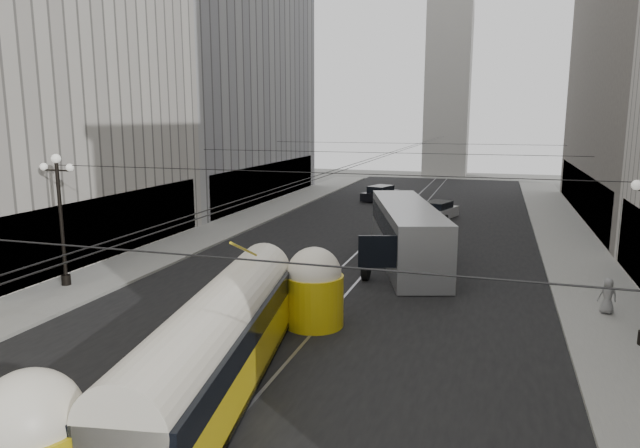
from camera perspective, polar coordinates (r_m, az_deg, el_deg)
The scene contains 14 objects.
road at distance 38.03m, azimuth 5.94°, elevation -1.91°, with size 20.00×85.00×0.02m, color black.
sidewalk_left at distance 45.05m, azimuth -8.27°, elevation 0.10°, with size 4.00×72.00×0.15m, color gray.
sidewalk_right at distance 41.03m, azimuth 23.62°, elevation -1.72°, with size 4.00×72.00×0.15m, color gray.
rail_left at distance 38.18m, azimuth 4.84°, elevation -1.84°, with size 0.12×85.00×0.04m, color gray.
rail_right at distance 37.90m, azimuth 7.05°, elevation -1.98°, with size 0.12×85.00×0.04m, color gray.
building_left_far at distance 58.95m, azimuth -10.75°, elevation 16.36°, with size 12.60×28.60×28.60m.
distant_tower at distance 84.52m, azimuth 12.77°, elevation 14.93°, with size 6.00×6.00×31.36m.
lamppost_left_mid at distance 29.89m, azimuth -24.52°, elevation 1.07°, with size 1.86×0.44×6.37m.
catenary at distance 36.20m, azimuth 5.99°, elevation 6.87°, with size 25.00×72.00×0.23m.
streetcar at distance 17.71m, azimuth -10.15°, elevation -11.48°, with size 4.44×14.75×3.25m.
city_bus at distance 32.91m, azimuth 8.65°, elevation -0.69°, with size 6.45×13.56×3.32m.
sedan_white_far at distance 47.65m, azimuth 11.69°, elevation 1.27°, with size 3.18×4.94×1.45m.
sedan_dark_far at distance 57.56m, azimuth 6.07°, elevation 3.02°, with size 3.33×5.09×1.49m.
pedestrian_sidewalk_right at distance 26.66m, azimuth 26.82°, elevation -6.44°, with size 0.74×0.45×1.51m, color gray.
Camera 1 is at (7.22, -3.93, 8.19)m, focal length 32.00 mm.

